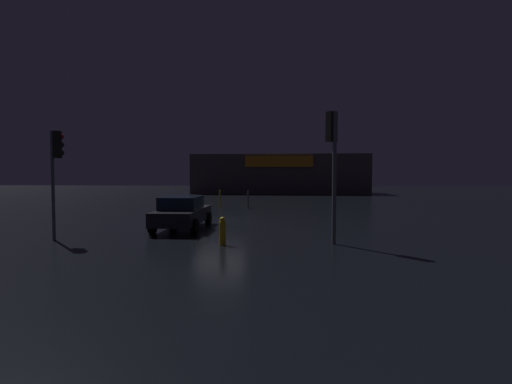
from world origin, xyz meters
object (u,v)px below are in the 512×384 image
(store_building, at_px, (280,174))
(traffic_signal_main, at_px, (56,158))
(traffic_signal_opposite, at_px, (332,150))
(car_near, at_px, (182,212))
(fire_hydrant, at_px, (223,231))

(store_building, xyz_separation_m, traffic_signal_main, (-7.07, -35.94, 0.55))
(traffic_signal_opposite, xyz_separation_m, car_near, (-6.14, 2.90, -2.51))
(traffic_signal_opposite, bearing_deg, fire_hydrant, -170.93)
(traffic_signal_main, distance_m, fire_hydrant, 6.72)
(traffic_signal_main, bearing_deg, fire_hydrant, -4.27)
(traffic_signal_opposite, xyz_separation_m, fire_hydrant, (-3.72, -0.59, -2.77))
(traffic_signal_main, bearing_deg, car_near, 38.53)
(store_building, bearing_deg, traffic_signal_opposite, -85.42)
(traffic_signal_main, bearing_deg, traffic_signal_opposite, 0.75)
(traffic_signal_opposite, distance_m, fire_hydrant, 4.68)
(store_building, height_order, traffic_signal_main, store_building)
(traffic_signal_main, distance_m, car_near, 5.36)
(traffic_signal_main, relative_size, car_near, 0.91)
(traffic_signal_main, xyz_separation_m, traffic_signal_opposite, (9.94, 0.13, 0.25))
(store_building, height_order, car_near, store_building)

